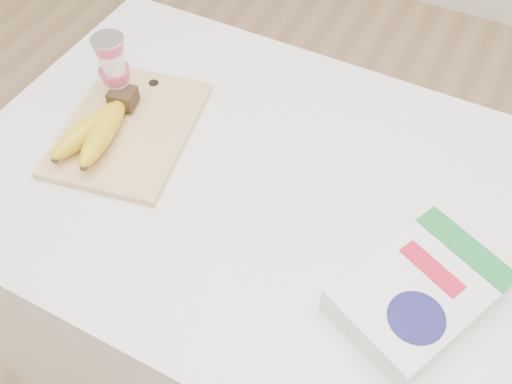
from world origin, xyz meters
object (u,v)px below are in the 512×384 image
at_px(bananas, 99,127).
at_px(table, 268,297).
at_px(cutting_board, 129,128).
at_px(cereal_box, 419,292).
at_px(yogurt_stack, 114,67).

bearing_deg(bananas, table, 8.93).
height_order(cutting_board, bananas, bananas).
relative_size(cutting_board, bananas, 1.44).
bearing_deg(cereal_box, yogurt_stack, -169.00).
height_order(bananas, cereal_box, bananas).
distance_m(cutting_board, bananas, 0.06).
relative_size(table, cereal_box, 3.89).
xyz_separation_m(table, yogurt_stack, (-0.36, 0.05, 0.51)).
height_order(table, cereal_box, cereal_box).
height_order(table, bananas, bananas).
xyz_separation_m(table, bananas, (-0.33, -0.05, 0.46)).
xyz_separation_m(table, cutting_board, (-0.30, -0.01, 0.43)).
bearing_deg(yogurt_stack, bananas, -73.98).
height_order(table, yogurt_stack, yogurt_stack).
relative_size(table, bananas, 5.15).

